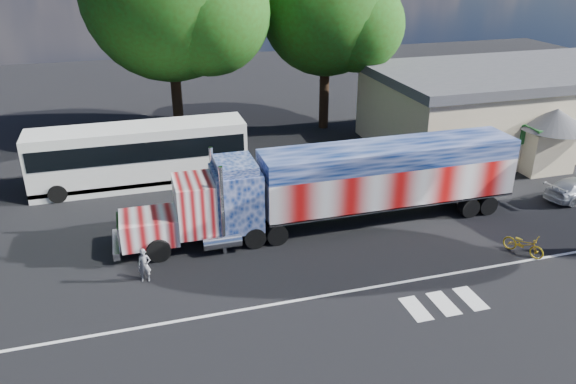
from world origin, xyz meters
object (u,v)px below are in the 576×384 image
object	(u,v)px
semi_truck	(342,184)
coach_bus	(140,155)
bicycle	(524,244)
tree_ne_a	(329,10)
woman	(144,265)

from	to	relation	value
semi_truck	coach_bus	size ratio (longest dim) A/B	1.65
semi_truck	bicycle	size ratio (longest dim) A/B	10.64
coach_bus	tree_ne_a	world-z (taller)	tree_ne_a
bicycle	tree_ne_a	world-z (taller)	tree_ne_a
semi_truck	woman	size ratio (longest dim) A/B	13.51
semi_truck	tree_ne_a	world-z (taller)	tree_ne_a
bicycle	tree_ne_a	bearing A→B (deg)	66.57
coach_bus	tree_ne_a	bearing A→B (deg)	27.81
tree_ne_a	woman	bearing A→B (deg)	-128.91
semi_truck	tree_ne_a	bearing A→B (deg)	72.82
coach_bus	woman	world-z (taller)	coach_bus
semi_truck	woman	distance (m)	10.02
semi_truck	bicycle	distance (m)	8.59
bicycle	tree_ne_a	size ratio (longest dim) A/B	0.14
bicycle	semi_truck	bearing A→B (deg)	114.03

